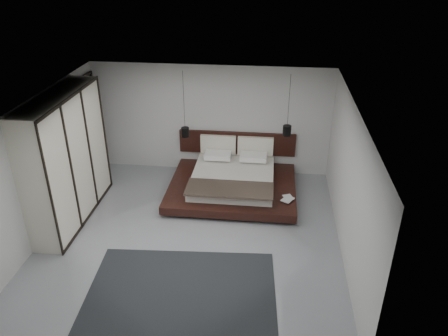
# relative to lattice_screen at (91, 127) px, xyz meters

# --- Properties ---
(floor) EXTENTS (6.00, 6.00, 0.00)m
(floor) POSITION_rel_lattice_screen_xyz_m (2.95, -2.45, -1.30)
(floor) COLOR gray
(floor) RESTS_ON ground
(ceiling) EXTENTS (6.00, 6.00, 0.00)m
(ceiling) POSITION_rel_lattice_screen_xyz_m (2.95, -2.45, 1.50)
(ceiling) COLOR white
(ceiling) RESTS_ON wall_back
(wall_back) EXTENTS (6.00, 0.00, 6.00)m
(wall_back) POSITION_rel_lattice_screen_xyz_m (2.95, 0.55, 0.10)
(wall_back) COLOR #BBBCB9
(wall_back) RESTS_ON floor
(wall_front) EXTENTS (6.00, 0.00, 6.00)m
(wall_front) POSITION_rel_lattice_screen_xyz_m (2.95, -5.45, 0.10)
(wall_front) COLOR #BBBCB9
(wall_front) RESTS_ON floor
(wall_left) EXTENTS (0.00, 6.00, 6.00)m
(wall_left) POSITION_rel_lattice_screen_xyz_m (-0.05, -2.45, 0.10)
(wall_left) COLOR #BBBCB9
(wall_left) RESTS_ON floor
(wall_right) EXTENTS (0.00, 6.00, 6.00)m
(wall_right) POSITION_rel_lattice_screen_xyz_m (5.95, -2.45, 0.10)
(wall_right) COLOR #BBBCB9
(wall_right) RESTS_ON floor
(lattice_screen) EXTENTS (0.05, 0.90, 2.60)m
(lattice_screen) POSITION_rel_lattice_screen_xyz_m (0.00, 0.00, 0.00)
(lattice_screen) COLOR black
(lattice_screen) RESTS_ON floor
(bed) EXTENTS (2.98, 2.47, 1.11)m
(bed) POSITION_rel_lattice_screen_xyz_m (3.62, -0.55, -1.00)
(bed) COLOR black
(bed) RESTS_ON floor
(book_lower) EXTENTS (0.28, 0.31, 0.02)m
(book_lower) POSITION_rel_lattice_screen_xyz_m (4.84, -1.23, -1.01)
(book_lower) COLOR #99724C
(book_lower) RESTS_ON bed
(book_upper) EXTENTS (0.33, 0.36, 0.02)m
(book_upper) POSITION_rel_lattice_screen_xyz_m (4.82, -1.26, -0.99)
(book_upper) COLOR #99724C
(book_upper) RESTS_ON book_lower
(pendant_left) EXTENTS (0.19, 0.19, 1.62)m
(pendant_left) POSITION_rel_lattice_screen_xyz_m (2.40, -0.06, -0.00)
(pendant_left) COLOR black
(pendant_left) RESTS_ON ceiling
(pendant_right) EXTENTS (0.20, 0.20, 1.48)m
(pendant_right) POSITION_rel_lattice_screen_xyz_m (4.84, -0.06, 0.15)
(pendant_right) COLOR black
(pendant_right) RESTS_ON ceiling
(wardrobe) EXTENTS (0.66, 2.81, 2.76)m
(wardrobe) POSITION_rel_lattice_screen_xyz_m (0.25, -1.98, 0.08)
(wardrobe) COLOR beige
(wardrobe) RESTS_ON floor
(rug) EXTENTS (3.38, 2.52, 0.01)m
(rug) POSITION_rel_lattice_screen_xyz_m (3.07, -4.15, -1.29)
(rug) COLOR black
(rug) RESTS_ON floor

